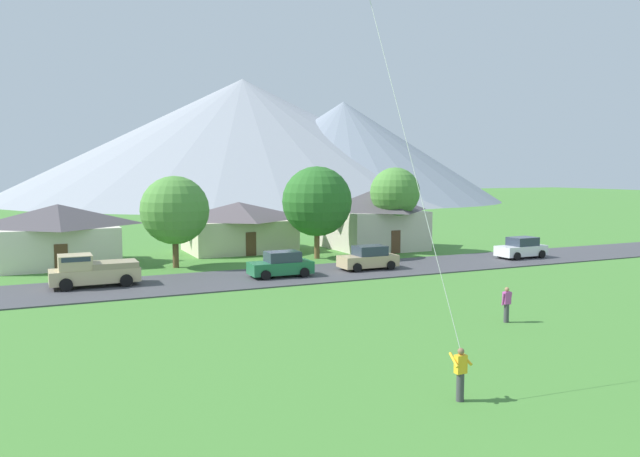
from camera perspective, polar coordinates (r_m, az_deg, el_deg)
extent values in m
cube|color=#424247|center=(40.41, -10.06, -4.81)|extent=(160.00, 7.26, 0.08)
cone|color=#8E939E|center=(162.82, -7.10, 8.16)|extent=(122.39, 122.39, 30.70)
cone|color=gray|center=(151.60, 2.15, 7.11)|extent=(74.99, 74.99, 23.83)
cube|color=beige|center=(56.97, 4.96, -0.09)|extent=(7.55, 7.74, 3.49)
pyramid|color=#474247|center=(56.78, 4.98, 2.63)|extent=(8.15, 8.36, 1.92)
cube|color=brown|center=(53.72, 7.00, -1.24)|extent=(0.90, 0.06, 2.00)
cube|color=beige|center=(55.26, -7.48, -0.64)|extent=(8.92, 6.68, 2.82)
pyramid|color=#564C51|center=(55.08, -7.51, 1.63)|extent=(9.63, 7.22, 1.55)
cube|color=brown|center=(52.12, -6.38, -1.43)|extent=(0.90, 0.06, 2.00)
cube|color=beige|center=(50.45, -22.91, -1.48)|extent=(8.27, 7.00, 2.99)
pyramid|color=#474247|center=(50.25, -23.00, 1.15)|extent=(8.94, 7.56, 1.64)
cube|color=brown|center=(47.02, -22.75, -2.54)|extent=(0.90, 0.06, 2.00)
cylinder|color=brown|center=(54.57, 6.88, -0.28)|extent=(0.44, 0.44, 3.62)
sphere|color=#4C8938|center=(54.35, 6.92, 3.33)|extent=(4.35, 4.35, 4.35)
cylinder|color=brown|center=(50.27, -0.28, -1.34)|extent=(0.44, 0.44, 2.54)
sphere|color=#286623|center=(49.99, -0.29, 2.52)|extent=(5.66, 5.66, 5.66)
cylinder|color=brown|center=(46.73, -13.16, -2.09)|extent=(0.44, 0.44, 2.37)
sphere|color=#4C8938|center=(46.44, -13.24, 1.66)|extent=(5.01, 5.01, 5.01)
cube|color=tan|center=(44.49, 4.44, -2.99)|extent=(4.21, 1.82, 0.80)
cube|color=#2D3847|center=(44.46, 4.62, -2.03)|extent=(2.21, 1.60, 0.68)
cylinder|color=black|center=(43.10, 3.45, -3.63)|extent=(0.64, 0.24, 0.64)
cylinder|color=black|center=(44.71, 2.35, -3.30)|extent=(0.64, 0.24, 0.64)
cylinder|color=black|center=(44.41, 6.54, -3.38)|extent=(0.64, 0.24, 0.64)
cylinder|color=black|center=(45.98, 5.36, -3.08)|extent=(0.64, 0.24, 0.64)
cube|color=#237042|center=(41.36, -3.66, -3.61)|extent=(4.23, 1.86, 0.80)
cube|color=#2D3847|center=(41.30, -3.47, -2.58)|extent=(2.22, 1.62, 0.68)
cylinder|color=black|center=(40.10, -5.02, -4.31)|extent=(0.64, 0.25, 0.64)
cylinder|color=black|center=(41.82, -5.84, -3.92)|extent=(0.64, 0.25, 0.64)
cylinder|color=black|center=(41.04, -1.44, -4.07)|extent=(0.64, 0.25, 0.64)
cylinder|color=black|center=(42.72, -2.38, -3.70)|extent=(0.64, 0.25, 0.64)
cube|color=white|center=(52.72, 18.03, -1.94)|extent=(4.28, 2.00, 0.80)
cube|color=#2D3847|center=(52.74, 18.17, -1.13)|extent=(2.27, 1.69, 0.68)
cylinder|color=black|center=(51.16, 17.69, -2.46)|extent=(0.65, 0.27, 0.64)
cylinder|color=black|center=(52.46, 16.27, -2.23)|extent=(0.65, 0.27, 0.64)
cylinder|color=black|center=(53.10, 19.75, -2.24)|extent=(0.65, 0.27, 0.64)
cylinder|color=black|center=(54.35, 18.33, -2.03)|extent=(0.65, 0.27, 0.64)
cube|color=#C6B284|center=(40.24, -20.03, -4.06)|extent=(5.22, 2.05, 0.84)
cube|color=#C6B284|center=(40.04, -21.64, -2.90)|extent=(1.92, 1.86, 0.90)
cube|color=#2D3847|center=(40.00, -21.65, -2.52)|extent=(1.63, 1.90, 0.28)
cube|color=tan|center=(40.27, -18.43, -3.14)|extent=(2.72, 1.99, 0.36)
cylinder|color=black|center=(39.17, -22.36, -4.83)|extent=(0.76, 0.29, 0.76)
cylinder|color=black|center=(41.18, -22.51, -4.35)|extent=(0.76, 0.29, 0.76)
cylinder|color=black|center=(39.48, -17.41, -4.60)|extent=(0.76, 0.29, 0.76)
cylinder|color=black|center=(41.47, -17.80, -4.14)|extent=(0.76, 0.29, 0.76)
cylinder|color=#3D3D42|center=(20.13, 12.79, -14.07)|extent=(0.24, 0.24, 0.88)
cube|color=yellow|center=(19.91, 12.84, -12.08)|extent=(0.36, 0.22, 0.58)
sphere|color=brown|center=(19.79, 12.86, -10.98)|extent=(0.21, 0.21, 0.21)
cylinder|color=yellow|center=(19.78, 12.22, -11.76)|extent=(0.18, 0.55, 0.37)
cylinder|color=yellow|center=(20.04, 13.25, -11.56)|extent=(0.18, 0.55, 0.37)
cylinder|color=silver|center=(20.39, 8.07, 7.57)|extent=(1.33, 4.29, 12.70)
cylinder|color=#3D3D42|center=(30.55, 16.80, -7.47)|extent=(0.24, 0.24, 0.88)
cube|color=#B7479E|center=(30.40, 16.83, -6.13)|extent=(0.36, 0.22, 0.58)
sphere|color=#9E7051|center=(30.32, 16.85, -5.39)|extent=(0.21, 0.21, 0.21)
cylinder|color=#B7479E|center=(30.26, 16.52, -6.27)|extent=(0.12, 0.18, 0.59)
cylinder|color=#B7479E|center=(30.55, 17.14, -6.18)|extent=(0.12, 0.18, 0.59)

